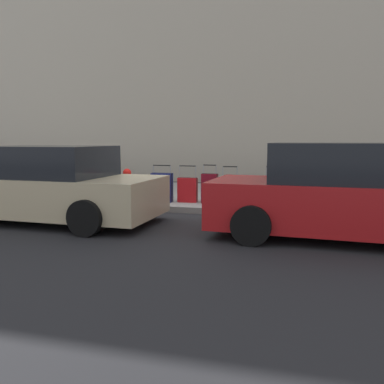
% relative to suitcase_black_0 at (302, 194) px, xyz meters
% --- Properties ---
extents(ground_plane, '(40.00, 40.00, 0.00)m').
position_rel_suitcase_black_0_xyz_m(ground_plane, '(3.28, 0.71, -0.43)').
color(ground_plane, black).
extents(sidewalk_curb, '(18.00, 5.00, 0.14)m').
position_rel_suitcase_black_0_xyz_m(sidewalk_curb, '(3.28, -1.79, -0.36)').
color(sidewalk_curb, gray).
rests_on(sidewalk_curb, ground_plane).
extents(building_facade_sidewalk_side, '(24.00, 3.00, 13.22)m').
position_rel_suitcase_black_0_xyz_m(building_facade_sidewalk_side, '(3.28, -7.35, 6.18)').
color(building_facade_sidewalk_side, '#B2A893').
rests_on(building_facade_sidewalk_side, ground_plane).
extents(suitcase_black_0, '(0.49, 0.28, 0.84)m').
position_rel_suitcase_black_0_xyz_m(suitcase_black_0, '(0.00, 0.00, 0.00)').
color(suitcase_black_0, black).
rests_on(suitcase_black_0, sidewalk_curb).
extents(suitcase_silver_1, '(0.49, 0.28, 0.92)m').
position_rel_suitcase_black_0_xyz_m(suitcase_silver_1, '(0.60, -0.07, 0.04)').
color(suitcase_silver_1, '#9EA0A8').
rests_on(suitcase_silver_1, sidewalk_curb).
extents(suitcase_olive_2, '(0.35, 0.27, 0.59)m').
position_rel_suitcase_black_0_xyz_m(suitcase_olive_2, '(1.14, 0.04, -0.02)').
color(suitcase_olive_2, '#59601E').
rests_on(suitcase_olive_2, sidewalk_curb).
extents(suitcase_teal_3, '(0.40, 0.23, 0.91)m').
position_rel_suitcase_black_0_xyz_m(suitcase_teal_3, '(1.64, 0.04, 0.02)').
color(suitcase_teal_3, '#0F606B').
rests_on(suitcase_teal_3, sidewalk_curb).
extents(suitcase_maroon_4, '(0.38, 0.22, 0.93)m').
position_rel_suitcase_black_0_xyz_m(suitcase_maroon_4, '(2.15, -0.06, 0.06)').
color(suitcase_maroon_4, maroon).
rests_on(suitcase_maroon_4, sidewalk_curb).
extents(suitcase_red_5, '(0.48, 0.23, 0.90)m').
position_rel_suitcase_black_0_xyz_m(suitcase_red_5, '(2.70, -0.06, 0.01)').
color(suitcase_red_5, red).
rests_on(suitcase_red_5, sidewalk_curb).
extents(suitcase_navy_6, '(0.51, 0.26, 0.91)m').
position_rel_suitcase_black_0_xyz_m(suitcase_navy_6, '(3.31, 0.08, 0.06)').
color(suitcase_navy_6, navy).
rests_on(suitcase_navy_6, sidewalk_curb).
extents(fire_hydrant, '(0.39, 0.21, 0.79)m').
position_rel_suitcase_black_0_xyz_m(fire_hydrant, '(4.26, 0.01, 0.12)').
color(fire_hydrant, red).
rests_on(fire_hydrant, sidewalk_curb).
extents(bollard_post, '(0.17, 0.17, 0.71)m').
position_rel_suitcase_black_0_xyz_m(bollard_post, '(5.01, 0.16, 0.06)').
color(bollard_post, brown).
rests_on(bollard_post, sidewalk_curb).
extents(parked_car_red_0, '(4.34, 2.08, 1.61)m').
position_rel_suitcase_black_0_xyz_m(parked_car_red_0, '(-0.63, 2.28, 0.32)').
color(parked_car_red_0, '#AD1619').
rests_on(parked_car_red_0, ground_plane).
extents(parked_car_beige_1, '(4.53, 2.19, 1.53)m').
position_rel_suitcase_black_0_xyz_m(parked_car_beige_1, '(4.93, 2.28, 0.29)').
color(parked_car_beige_1, tan).
rests_on(parked_car_beige_1, ground_plane).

